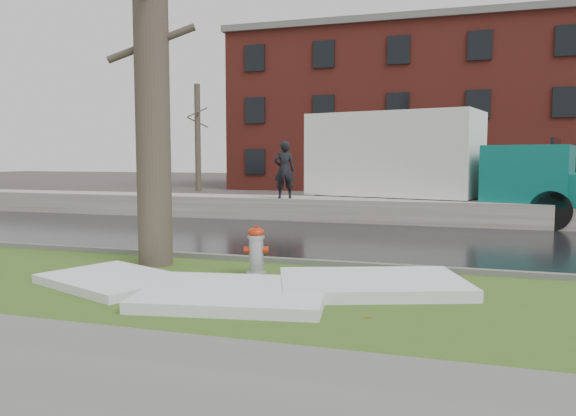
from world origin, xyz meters
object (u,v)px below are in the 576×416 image
(tree, at_px, (151,48))
(worker, at_px, (284,170))
(fire_hydrant, at_px, (256,249))
(box_truck, at_px, (426,163))

(tree, height_order, worker, tree)
(fire_hydrant, distance_m, box_truck, 10.61)
(fire_hydrant, bearing_deg, box_truck, 60.42)
(box_truck, xyz_separation_m, worker, (-4.34, -1.95, -0.22))
(fire_hydrant, height_order, tree, tree)
(tree, bearing_deg, box_truck, 66.24)
(box_truck, bearing_deg, tree, -100.40)
(fire_hydrant, relative_size, box_truck, 0.08)
(box_truck, bearing_deg, fire_hydrant, -88.57)
(fire_hydrant, xyz_separation_m, box_truck, (2.17, 10.29, 1.39))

